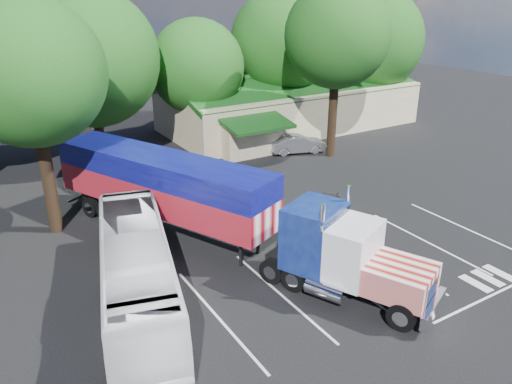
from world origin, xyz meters
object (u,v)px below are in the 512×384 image
silver_sedan (298,144)px  tour_bus (137,269)px  woman (341,238)px  bicycle (332,196)px  semi_truck (203,199)px

silver_sedan → tour_bus: bearing=143.9°
woman → bicycle: woman is taller
woman → tour_bus: bearing=97.5°
semi_truck → bicycle: size_ratio=14.09×
bicycle → tour_bus: size_ratio=0.13×
semi_truck → bicycle: (9.50, 0.89, -2.24)m
woman → bicycle: bearing=-21.6°
semi_truck → tour_bus: semi_truck is taller
semi_truck → silver_sedan: 17.24m
woman → semi_truck: bearing=65.2°
woman → tour_bus: size_ratio=0.14×
semi_truck → silver_sedan: (13.62, 10.39, -1.87)m
tour_bus → bicycle: bearing=31.2°
bicycle → tour_bus: (-14.32, -4.21, 1.26)m
semi_truck → woman: (5.60, -4.53, -1.80)m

